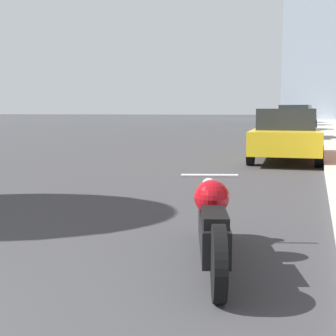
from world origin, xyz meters
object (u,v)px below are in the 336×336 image
motorcycle (213,224)px  parked_car_white (301,121)px  parked_car_green (295,123)px  parked_car_black (306,116)px  parked_car_silver (305,117)px  parked_car_yellow (285,135)px

motorcycle → parked_car_white: bearing=75.1°
parked_car_green → motorcycle: bearing=-85.7°
parked_car_white → parked_car_black: bearing=93.9°
parked_car_silver → parked_car_black: 11.01m
parked_car_black → parked_car_yellow: bearing=-87.3°
parked_car_green → parked_car_black: size_ratio=0.89×
parked_car_silver → parked_car_black: size_ratio=0.90×
parked_car_black → parked_car_white: bearing=-87.4°
parked_car_green → parked_car_silver: (0.06, 23.22, -0.01)m
motorcycle → parked_car_yellow: bearing=74.4°
parked_car_green → parked_car_yellow: bearing=-85.1°
parked_car_yellow → parked_car_green: size_ratio=1.12×
parked_car_silver → parked_car_yellow: bearing=-84.7°
parked_car_green → parked_car_white: size_ratio=1.01×
parked_car_green → parked_car_black: parked_car_green is taller
parked_car_silver → parked_car_black: (-0.14, 11.00, -0.00)m
parked_car_white → parked_car_silver: bearing=93.3°
motorcycle → parked_car_green: bearing=75.1°
motorcycle → parked_car_white: 31.64m
parked_car_white → parked_car_black: (-0.06, 22.86, 0.08)m
motorcycle → parked_car_yellow: parked_car_yellow is taller
motorcycle → parked_car_yellow: (0.10, 9.86, 0.39)m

